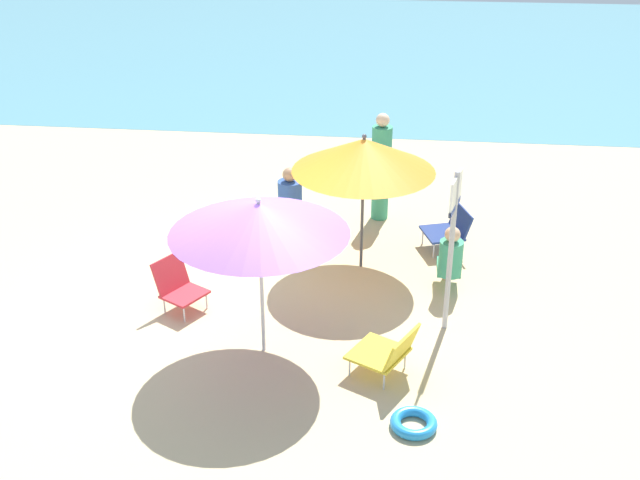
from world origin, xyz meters
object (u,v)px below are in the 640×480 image
(beach_chair_b, at_px, (449,229))
(beach_chair_c, at_px, (387,351))
(swim_ring, at_px, (414,423))
(person_a, at_px, (288,200))
(person_b, at_px, (450,258))
(beach_chair_a, at_px, (178,284))
(warning_sign, at_px, (453,228))
(umbrella_orange, at_px, (364,155))
(person_c, at_px, (381,166))
(umbrella_purple, at_px, (259,218))

(beach_chair_b, xyz_separation_m, beach_chair_c, (-0.76, -3.02, -0.01))
(beach_chair_b, height_order, swim_ring, beach_chair_b)
(person_a, distance_m, person_b, 2.67)
(beach_chair_a, bearing_deg, warning_sign, 28.66)
(beach_chair_c, bearing_deg, umbrella_orange, -52.29)
(umbrella_orange, xyz_separation_m, beach_chair_a, (-2.11, -1.30, -1.24))
(beach_chair_b, distance_m, person_a, 2.32)
(person_a, relative_size, warning_sign, 0.51)
(person_b, height_order, swim_ring, person_b)
(person_c, bearing_deg, beach_chair_c, 113.00)
(swim_ring, bearing_deg, beach_chair_a, 146.20)
(beach_chair_b, bearing_deg, beach_chair_a, 12.04)
(beach_chair_b, xyz_separation_m, person_c, (-0.99, 0.93, 0.51))
(beach_chair_c, relative_size, person_b, 0.89)
(beach_chair_a, height_order, person_c, person_c)
(person_b, xyz_separation_m, warning_sign, (-0.07, -0.89, 0.83))
(beach_chair_b, xyz_separation_m, person_b, (-0.05, -1.13, 0.13))
(person_a, bearing_deg, swim_ring, 153.59)
(person_b, height_order, warning_sign, warning_sign)
(beach_chair_b, relative_size, swim_ring, 1.57)
(beach_chair_b, bearing_deg, person_c, -61.75)
(umbrella_purple, xyz_separation_m, beach_chair_a, (-1.17, 0.76, -1.28))
(umbrella_purple, xyz_separation_m, swim_ring, (1.64, -1.12, -1.55))
(umbrella_purple, distance_m, beach_chair_c, 1.91)
(beach_chair_c, xyz_separation_m, warning_sign, (0.64, 1.00, 0.97))
(umbrella_purple, bearing_deg, swim_ring, -34.29)
(beach_chair_a, bearing_deg, umbrella_purple, -3.01)
(beach_chair_c, height_order, person_c, person_c)
(person_b, distance_m, warning_sign, 1.22)
(umbrella_purple, bearing_deg, beach_chair_b, 51.87)
(beach_chair_c, bearing_deg, beach_chair_a, 4.68)
(umbrella_orange, distance_m, person_c, 1.74)
(person_c, distance_m, swim_ring, 4.84)
(person_c, relative_size, swim_ring, 3.58)
(warning_sign, bearing_deg, person_c, 120.92)
(swim_ring, bearing_deg, beach_chair_c, 109.75)
(umbrella_purple, distance_m, person_a, 3.23)
(beach_chair_c, bearing_deg, swim_ring, 137.62)
(beach_chair_b, height_order, person_a, person_a)
(person_b, bearing_deg, person_a, 57.17)
(beach_chair_a, bearing_deg, person_b, 44.10)
(umbrella_orange, bearing_deg, beach_chair_c, -80.16)
(umbrella_orange, bearing_deg, beach_chair_b, 28.41)
(beach_chair_b, distance_m, warning_sign, 2.23)
(umbrella_purple, height_order, person_a, umbrella_purple)
(beach_chair_c, bearing_deg, person_c, -58.75)
(warning_sign, bearing_deg, person_a, 147.08)
(beach_chair_a, height_order, beach_chair_b, beach_chair_a)
(beach_chair_b, relative_size, person_b, 0.80)
(beach_chair_a, relative_size, beach_chair_b, 0.94)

